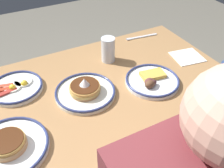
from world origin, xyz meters
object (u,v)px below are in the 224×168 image
at_px(plate_near_main, 16,87).
at_px(drinking_glass, 108,51).
at_px(fork_near, 141,37).
at_px(plate_far_side, 85,91).
at_px(paper_napkin, 187,57).
at_px(plate_far_companion, 152,81).
at_px(plate_center_pancakes, 9,146).

xyz_separation_m(plate_near_main, drinking_glass, (-0.47, -0.02, 0.04)).
bearing_deg(fork_near, plate_far_side, 32.76).
height_order(paper_napkin, fork_near, fork_near).
relative_size(plate_far_companion, plate_far_side, 0.94).
xyz_separation_m(plate_far_companion, fork_near, (-0.20, -0.39, -0.01)).
relative_size(plate_near_main, plate_center_pancakes, 0.86).
bearing_deg(plate_far_side, drinking_glass, -137.53).
xyz_separation_m(plate_near_main, plate_far_side, (-0.26, 0.17, 0.01)).
bearing_deg(fork_near, plate_center_pancakes, 28.93).
height_order(plate_far_side, drinking_glass, drinking_glass).
distance_m(plate_near_main, drinking_glass, 0.47).
xyz_separation_m(plate_center_pancakes, plate_far_side, (-0.35, -0.15, 0.00)).
xyz_separation_m(plate_far_side, drinking_glass, (-0.21, -0.19, 0.04)).
bearing_deg(plate_near_main, drinking_glass, -177.58).
height_order(plate_far_companion, plate_far_side, plate_far_side).
xyz_separation_m(plate_near_main, paper_napkin, (-0.86, 0.15, -0.01)).
bearing_deg(plate_center_pancakes, plate_far_companion, -173.38).
xyz_separation_m(plate_far_side, fork_near, (-0.50, -0.32, -0.02)).
distance_m(plate_center_pancakes, plate_far_side, 0.38).
distance_m(plate_center_pancakes, paper_napkin, 0.96).
bearing_deg(plate_center_pancakes, drinking_glass, -148.67).
height_order(plate_center_pancakes, plate_far_companion, plate_center_pancakes).
relative_size(drinking_glass, paper_napkin, 0.85).
height_order(plate_near_main, plate_far_companion, plate_far_companion).
xyz_separation_m(paper_napkin, fork_near, (0.10, -0.30, 0.00)).
distance_m(plate_near_main, plate_far_side, 0.31).
xyz_separation_m(plate_far_companion, paper_napkin, (-0.29, -0.09, -0.01)).
relative_size(plate_center_pancakes, drinking_glass, 2.15).
bearing_deg(plate_far_companion, plate_far_side, -13.19).
bearing_deg(drinking_glass, paper_napkin, 156.31).
bearing_deg(drinking_glass, plate_far_companion, 109.06).
xyz_separation_m(plate_near_main, fork_near, (-0.76, -0.15, -0.01)).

